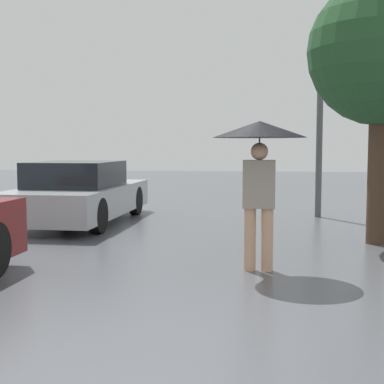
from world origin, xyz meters
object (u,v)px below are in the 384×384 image
(pedestrian, at_px, (259,148))
(parked_car_farthest, at_px, (79,194))
(tree, at_px, (382,54))
(street_lamp, at_px, (320,91))

(pedestrian, xyz_separation_m, parked_car_farthest, (-3.59, 3.65, -0.91))
(pedestrian, bearing_deg, parked_car_farthest, 134.56)
(tree, xyz_separation_m, street_lamp, (-0.62, 3.09, -0.24))
(parked_car_farthest, height_order, tree, tree)
(parked_car_farthest, bearing_deg, street_lamp, 17.96)
(pedestrian, distance_m, street_lamp, 5.44)
(street_lamp, bearing_deg, parked_car_farthest, -162.04)
(tree, height_order, street_lamp, tree)
(parked_car_farthest, xyz_separation_m, street_lamp, (4.75, 1.54, 2.09))
(parked_car_farthest, relative_size, tree, 1.04)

